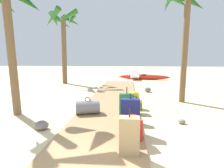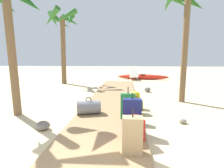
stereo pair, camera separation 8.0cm
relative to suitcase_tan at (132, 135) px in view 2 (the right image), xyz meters
name	(u,v)px [view 2 (the right image)]	position (x,y,z in m)	size (l,w,h in m)	color
ground_plane	(111,106)	(-0.59, 3.16, -0.39)	(60.00, 60.00, 0.00)	#D1BA8C
boardwalk	(114,98)	(-0.59, 4.22, -0.35)	(1.80, 10.52, 0.08)	#9E7A51
suitcase_tan	(132,135)	(0.00, 0.00, 0.00)	(0.33, 0.21, 0.77)	tan
backpack_red	(134,127)	(0.06, 0.52, -0.05)	(0.40, 0.35, 0.50)	red
backpack_yellow	(135,98)	(0.19, 3.01, -0.06)	(0.36, 0.27, 0.48)	gold
duffel_bag_grey	(89,107)	(-1.15, 2.06, -0.12)	(0.73, 0.54, 0.49)	slate
suitcase_green	(128,106)	(-0.05, 1.75, 0.02)	(0.38, 0.18, 0.84)	#237538
duffel_bag_olive	(135,105)	(0.16, 2.43, -0.14)	(0.47, 0.35, 0.45)	olive
suitcase_navy	(132,114)	(0.03, 1.00, 0.03)	(0.41, 0.21, 0.82)	navy
palm_tree_far_left	(62,28)	(-4.12, 8.57, 3.13)	(2.26, 2.37, 4.62)	brown
palm_tree_near_right	(190,4)	(2.08, 3.89, 3.08)	(2.18, 2.11, 4.28)	brown
palm_tree_near_left	(10,5)	(-3.23, 2.03, 2.66)	(1.84, 1.96, 3.83)	brown
lounge_chair	(134,76)	(0.54, 10.77, -0.06)	(0.80, 1.59, 0.80)	white
kayak	(143,77)	(1.21, 11.23, -0.19)	(3.99, 1.05, 0.40)	red
rock_right_far	(147,90)	(0.95, 5.93, -0.27)	(0.30, 0.30, 0.24)	slate
rock_left_near	(43,125)	(-2.01, 1.04, -0.29)	(0.31, 0.32, 0.21)	slate
rock_right_mid	(183,121)	(1.34, 1.70, -0.33)	(0.17, 0.19, 0.12)	gray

